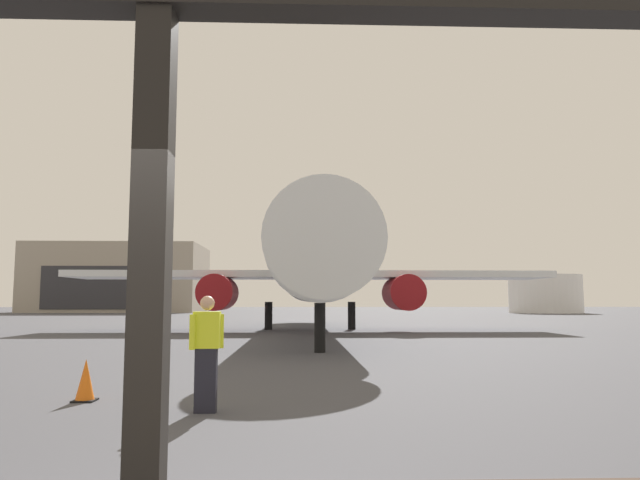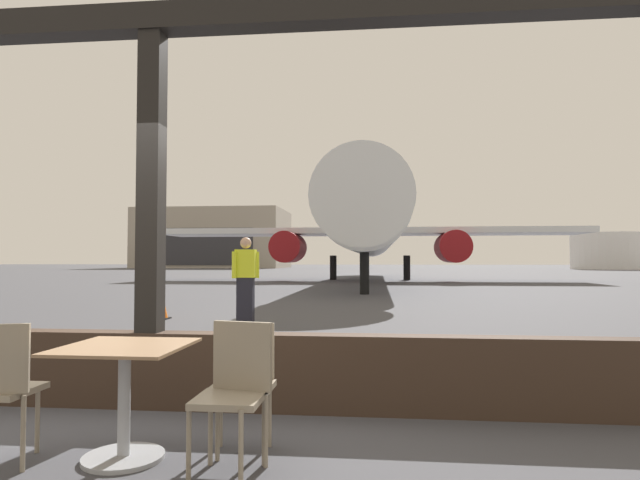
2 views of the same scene
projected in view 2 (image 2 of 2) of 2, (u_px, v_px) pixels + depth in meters
ground_plane at (353, 276)px, 44.51m from camera, size 220.00×220.00×0.00m
window_frame at (150, 264)px, 4.81m from camera, size 8.92×0.24×3.58m
dining_table at (124, 393)px, 3.52m from camera, size 0.78×0.78×0.74m
cafe_chair_window_left at (243, 375)px, 3.68m from camera, size 0.42×0.42×0.85m
cafe_chair_window_right at (235, 382)px, 3.37m from camera, size 0.46×0.46×0.90m
airplane at (369, 226)px, 32.69m from camera, size 26.37×31.81×10.18m
ground_crew_worker at (246, 280)px, 10.59m from camera, size 0.48×0.37×1.74m
traffic_cone at (161, 304)px, 11.86m from camera, size 0.36×0.36×0.69m
distant_hangar at (215, 239)px, 91.80m from camera, size 23.80×15.29×9.72m
fuel_storage_tank at (607, 251)px, 76.16m from camera, size 9.55×9.55×5.08m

